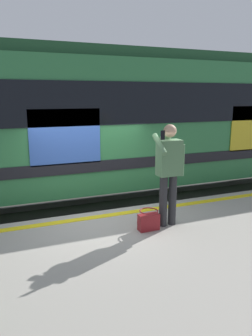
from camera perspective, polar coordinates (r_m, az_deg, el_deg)
ground_plane at (r=6.73m, az=-4.77°, el=-14.52°), size 24.71×24.71×0.00m
platform at (r=4.90m, az=2.39°, el=-20.02°), size 15.46×3.96×0.85m
safety_line at (r=6.11m, az=-4.08°, el=-8.58°), size 15.15×0.16×0.01m
track_rail_near at (r=8.03m, az=-8.01°, el=-9.28°), size 20.09×0.08×0.16m
track_rail_far at (r=9.35m, az=-10.14°, el=-6.14°), size 20.09×0.08×0.16m
train_carriage at (r=8.79m, az=3.05°, el=9.12°), size 13.93×3.13×3.96m
passenger at (r=5.45m, az=7.67°, el=0.22°), size 0.57×0.55×1.77m
handbag at (r=5.47m, az=4.08°, el=-9.43°), size 0.35×0.32×0.35m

